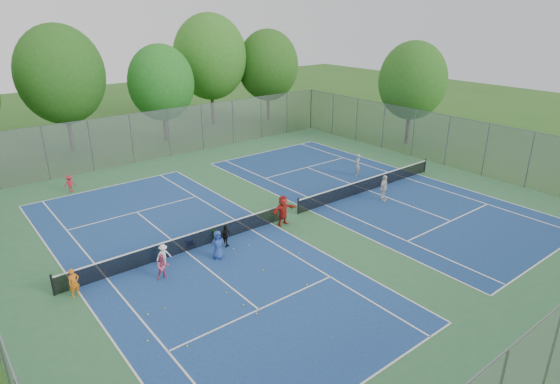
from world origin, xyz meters
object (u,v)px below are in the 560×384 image
at_px(net_left, 185,244).
at_px(instructor, 357,165).
at_px(net_right, 369,184).
at_px(ball_crate, 189,242).
at_px(ball_hopper, 214,234).

xyz_separation_m(net_left, instructor, (15.68, 2.65, 0.39)).
distance_m(net_right, instructor, 3.16).
distance_m(ball_crate, ball_hopper, 1.42).
relative_size(net_right, ball_hopper, 23.75).
height_order(net_right, ball_crate, net_right).
height_order(net_right, ball_hopper, net_right).
relative_size(net_right, ball_crate, 37.92).
xyz_separation_m(ball_crate, instructor, (15.17, 2.06, 0.70)).
relative_size(net_left, ball_crate, 37.92).
bearing_deg(ball_crate, ball_hopper, -10.22).
bearing_deg(net_right, net_left, 180.00).
distance_m(net_right, ball_hopper, 12.11).
height_order(net_left, ball_hopper, net_left).
bearing_deg(instructor, net_right, 30.18).
bearing_deg(instructor, ball_hopper, -17.96).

